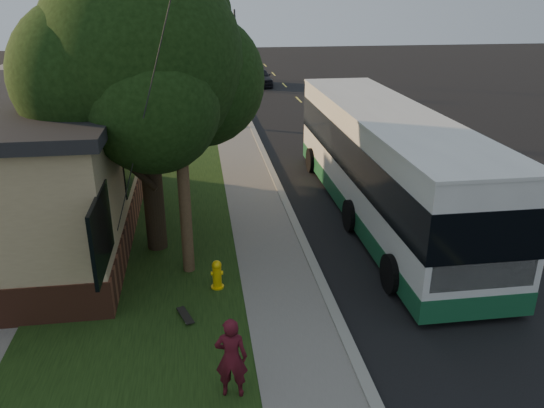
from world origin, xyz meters
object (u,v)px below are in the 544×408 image
(traffic_signal, at_px, (235,39))
(skateboard_main, at_px, (185,315))
(bare_tree_near, at_px, (184,85))
(dumpster, at_px, (38,157))
(fire_hydrant, at_px, (217,274))
(distant_car, at_px, (259,77))
(skateboarder, at_px, (231,358))
(bare_tree_far, at_px, (193,60))
(transit_bus, at_px, (385,161))
(utility_pole, at_px, (178,97))
(leafy_tree, at_px, (143,64))

(traffic_signal, xyz_separation_m, skateboard_main, (-3.88, -35.21, -3.04))
(bare_tree_near, distance_m, traffic_signal, 16.52)
(skateboard_main, xyz_separation_m, dumpster, (-5.91, 11.18, 0.61))
(fire_hydrant, relative_size, distant_car, 0.18)
(distant_car, bearing_deg, skateboarder, -102.15)
(bare_tree_far, height_order, transit_bus, bare_tree_far)
(fire_hydrant, xyz_separation_m, transit_bus, (5.58, 4.02, 1.43))
(fire_hydrant, relative_size, utility_pole, 0.08)
(utility_pole, relative_size, bare_tree_near, 2.11)
(traffic_signal, distance_m, distant_car, 4.85)
(traffic_signal, xyz_separation_m, dumpster, (-9.79, -24.04, -2.43))
(bare_tree_near, relative_size, traffic_signal, 0.78)
(traffic_signal, bearing_deg, distant_car, -68.72)
(fire_hydrant, distance_m, bare_tree_near, 18.10)
(leafy_tree, bearing_deg, skateboarder, -75.44)
(utility_pole, bearing_deg, traffic_signal, 83.42)
(fire_hydrant, relative_size, leafy_tree, 0.09)
(fire_hydrant, xyz_separation_m, distant_car, (4.61, 30.12, 0.25))
(dumpster, xyz_separation_m, distant_car, (11.30, 20.16, -0.05))
(bare_tree_far, bearing_deg, transit_bus, -77.05)
(traffic_signal, height_order, dumpster, traffic_signal)
(leafy_tree, height_order, skateboard_main, leafy_tree)
(fire_hydrant, xyz_separation_m, skateboard_main, (-0.78, -1.21, -0.31))
(transit_bus, relative_size, skateboarder, 8.05)
(dumpster, bearing_deg, fire_hydrant, -56.11)
(utility_pole, distance_m, transit_bus, 7.50)
(leafy_tree, xyz_separation_m, distant_car, (6.18, 27.47, -4.48))
(dumpster, bearing_deg, skateboard_main, -62.11)
(bare_tree_far, height_order, skateboarder, bare_tree_far)
(leafy_tree, bearing_deg, traffic_signal, 81.53)
(transit_bus, bearing_deg, fire_hydrant, -144.21)
(traffic_signal, height_order, transit_bus, traffic_signal)
(bare_tree_far, xyz_separation_m, skateboarder, (0.50, -33.79, -1.13))
(bare_tree_far, height_order, distant_car, bare_tree_far)
(dumpster, height_order, distant_car, dumpster)
(bare_tree_far, distance_m, transit_bus, 26.66)
(traffic_signal, distance_m, skateboarder, 37.97)
(fire_hydrant, height_order, dumpster, dumpster)
(leafy_tree, xyz_separation_m, bare_tree_near, (0.67, 15.35, -3.02))
(fire_hydrant, height_order, traffic_signal, traffic_signal)
(traffic_signal, xyz_separation_m, skateboarder, (-3.00, -37.79, -2.29))
(utility_pole, relative_size, dumpster, 4.78)
(transit_bus, bearing_deg, skateboarder, -125.05)
(dumpster, distance_m, distant_car, 23.11)
(bare_tree_far, relative_size, traffic_signal, 0.73)
(leafy_tree, bearing_deg, bare_tree_near, 87.50)
(bare_tree_near, distance_m, skateboarder, 21.85)
(fire_hydrant, height_order, transit_bus, transit_bus)
(transit_bus, bearing_deg, utility_pole, -154.27)
(bare_tree_near, bearing_deg, fire_hydrant, -87.14)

